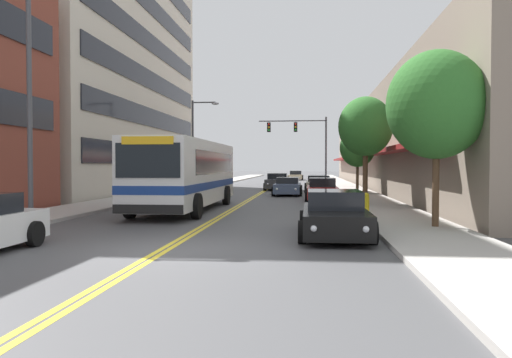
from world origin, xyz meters
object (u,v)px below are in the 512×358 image
(car_dark_grey_moving_second, at_px, (277,182))
(street_lamp_left_near, at_px, (38,72))
(car_red_parked_right_mid, at_px, (322,190))
(street_lamp_left_far, at_px, (197,137))
(car_charcoal_parked_left_near, at_px, (209,184))
(traffic_signal_mast, at_px, (303,137))
(city_bus, at_px, (188,172))
(car_slate_blue_moving_lead, at_px, (288,187))
(street_tree_right_far, at_px, (358,148))
(car_beige_moving_third, at_px, (296,176))
(car_navy_parked_right_far, at_px, (317,182))
(car_silver_parked_left_far, at_px, (191,186))
(car_black_parked_right_foreground, at_px, (334,215))
(street_tree_right_mid, at_px, (366,127))
(car_champagne_parked_right_end, at_px, (319,184))
(street_tree_right_near, at_px, (436,105))
(fire_hydrant, at_px, (366,202))

(car_dark_grey_moving_second, relative_size, street_lamp_left_near, 0.54)
(car_red_parked_right_mid, relative_size, street_lamp_left_far, 0.68)
(car_charcoal_parked_left_near, xyz_separation_m, traffic_signal_mast, (7.29, 9.40, 4.18))
(city_bus, xyz_separation_m, car_slate_blue_moving_lead, (4.15, 11.98, -1.18))
(street_lamp_left_far, bearing_deg, street_tree_right_far, -8.04)
(car_beige_moving_third, bearing_deg, car_navy_parked_right_far, -83.91)
(car_silver_parked_left_far, bearing_deg, traffic_signal_mast, 64.89)
(car_charcoal_parked_left_near, distance_m, street_lamp_left_near, 24.21)
(car_slate_blue_moving_lead, relative_size, traffic_signal_mast, 0.72)
(car_black_parked_right_foreground, xyz_separation_m, traffic_signal_mast, (-1.25, 33.55, 4.18))
(car_beige_moving_third, relative_size, street_tree_right_mid, 0.90)
(car_champagne_parked_right_end, xyz_separation_m, street_tree_right_near, (3.18, -23.18, 3.37))
(car_charcoal_parked_left_near, height_order, car_champagne_parked_right_end, car_charcoal_parked_left_near)
(car_charcoal_parked_left_near, xyz_separation_m, street_lamp_left_near, (-0.73, -23.79, 4.42))
(car_black_parked_right_foreground, height_order, car_beige_moving_third, car_black_parked_right_foreground)
(city_bus, relative_size, car_black_parked_right_foreground, 2.32)
(car_navy_parked_right_far, relative_size, car_beige_moving_third, 0.88)
(city_bus, height_order, car_champagne_parked_right_end, city_bus)
(car_red_parked_right_mid, xyz_separation_m, street_tree_right_near, (3.19, -12.93, 3.34))
(street_lamp_left_near, bearing_deg, car_charcoal_parked_left_near, 88.25)
(street_tree_right_near, relative_size, street_tree_right_mid, 1.02)
(car_charcoal_parked_left_near, relative_size, street_lamp_left_far, 0.66)
(car_slate_blue_moving_lead, distance_m, street_tree_right_far, 5.73)
(car_red_parked_right_mid, bearing_deg, traffic_signal_mast, 93.90)
(car_slate_blue_moving_lead, relative_size, car_dark_grey_moving_second, 1.04)
(street_tree_right_near, bearing_deg, street_tree_right_mid, 96.69)
(car_champagne_parked_right_end, bearing_deg, car_navy_parked_right_far, 89.76)
(car_silver_parked_left_far, distance_m, car_slate_blue_moving_lead, 6.64)
(car_navy_parked_right_far, height_order, street_lamp_left_far, street_lamp_left_far)
(car_champagne_parked_right_end, bearing_deg, car_charcoal_parked_left_near, -176.16)
(car_silver_parked_left_far, bearing_deg, car_champagne_parked_right_end, 37.97)
(car_red_parked_right_mid, xyz_separation_m, car_beige_moving_third, (-2.53, 41.13, -0.01))
(car_red_parked_right_mid, height_order, car_champagne_parked_right_end, car_red_parked_right_mid)
(street_lamp_left_far, relative_size, street_tree_right_near, 1.27)
(car_champagne_parked_right_end, relative_size, street_lamp_left_far, 0.65)
(traffic_signal_mast, relative_size, street_lamp_left_near, 0.79)
(car_black_parked_right_foreground, relative_size, street_tree_right_near, 0.89)
(car_charcoal_parked_left_near, xyz_separation_m, car_dark_grey_moving_second, (5.22, 3.07, 0.05))
(car_silver_parked_left_far, distance_m, car_red_parked_right_mid, 9.28)
(car_charcoal_parked_left_near, bearing_deg, car_beige_moving_third, 79.09)
(car_charcoal_parked_left_near, height_order, car_red_parked_right_mid, car_red_parked_right_mid)
(street_tree_right_near, bearing_deg, city_bus, 146.13)
(car_champagne_parked_right_end, distance_m, car_slate_blue_moving_lead, 5.28)
(car_beige_moving_third, bearing_deg, car_charcoal_parked_left_near, -100.91)
(car_navy_parked_right_far, height_order, car_dark_grey_moving_second, car_dark_grey_moving_second)
(street_tree_right_far, height_order, fire_hydrant, street_tree_right_far)
(car_champagne_parked_right_end, height_order, car_dark_grey_moving_second, car_dark_grey_moving_second)
(car_charcoal_parked_left_near, xyz_separation_m, car_red_parked_right_mid, (8.59, -9.68, 0.01))
(car_dark_grey_moving_second, relative_size, fire_hydrant, 6.00)
(car_slate_blue_moving_lead, bearing_deg, car_red_parked_right_mid, -67.92)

